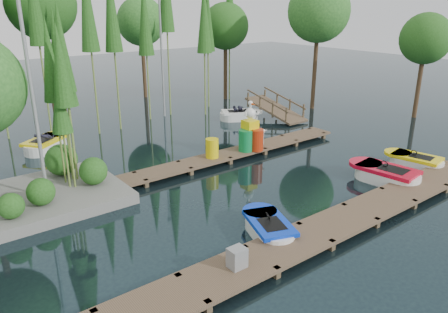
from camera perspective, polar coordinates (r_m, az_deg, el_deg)
ground_plane at (r=16.22m, az=-0.32°, el=-4.50°), size 90.00×90.00×0.00m
near_dock at (r=13.20m, az=11.78°, el=-9.81°), size 18.00×1.50×0.50m
far_dock at (r=18.55m, az=-2.55°, el=-0.57°), size 15.00×1.20×0.50m
island at (r=15.69m, az=-26.97°, el=4.79°), size 6.20×4.20×6.75m
tree_screen at (r=23.43m, az=-21.41°, el=17.11°), size 34.42×18.53×10.31m
lamp_island at (r=14.88m, az=-23.96°, el=8.80°), size 0.30×0.30×7.25m
lamp_rear at (r=26.32m, az=-8.20°, el=14.28°), size 0.30×0.30×7.25m
ramp at (r=26.33m, az=6.73°, el=6.24°), size 1.50×3.94×1.49m
boat_blue at (r=13.27m, az=5.84°, el=-9.33°), size 1.83×2.61×0.80m
boat_red at (r=18.01m, az=20.34°, el=-2.31°), size 1.63×2.98×0.95m
boat_yellow_near at (r=20.08m, az=23.65°, el=-0.64°), size 1.54×2.62×0.83m
boat_yellow_far at (r=22.17m, az=-22.20°, el=1.51°), size 2.85×2.58×1.34m
boat_white_far at (r=25.90m, az=2.08°, el=5.41°), size 2.78×2.20×1.20m
utility_cabinet at (r=11.23m, az=1.72°, el=-13.08°), size 0.44×0.37×0.53m
yellow_barrel at (r=18.61m, az=-1.57°, el=1.09°), size 0.55×0.55×0.83m
drum_cluster at (r=19.65m, az=3.56°, el=2.80°), size 1.29×1.18×2.22m
seagull_post at (r=20.36m, az=5.13°, el=2.94°), size 0.47×0.25×0.75m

